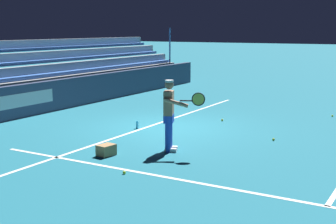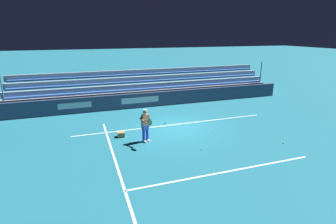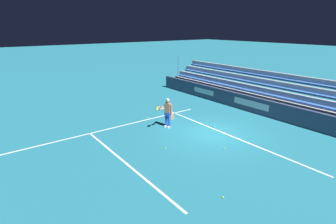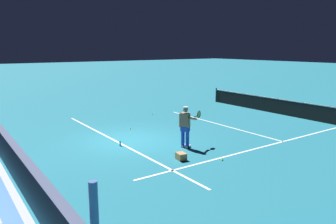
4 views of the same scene
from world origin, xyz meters
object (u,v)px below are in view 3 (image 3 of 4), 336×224
tennis_ball_far_left (147,118)px  water_bottle (214,126)px  ball_box_cardboard (170,116)px  tennis_ball_by_box (165,148)px  tennis_ball_midcourt (223,197)px  tennis_ball_toward_net (224,149)px  tennis_player (167,113)px

tennis_ball_far_left → water_bottle: water_bottle is taller
ball_box_cardboard → tennis_ball_by_box: ball_box_cardboard is taller
tennis_ball_midcourt → water_bottle: size_ratio=0.30×
tennis_ball_toward_net → tennis_ball_midcourt: bearing=130.8°
ball_box_cardboard → tennis_player: bearing=135.9°
tennis_player → tennis_ball_toward_net: (-4.06, -0.40, -0.86)m
tennis_ball_far_left → tennis_ball_by_box: 4.66m
tennis_ball_midcourt → tennis_ball_by_box: 4.33m
tennis_player → tennis_ball_by_box: bearing=141.1°
tennis_player → tennis_ball_toward_net: bearing=-174.4°
tennis_ball_by_box → tennis_ball_midcourt: bearing=171.1°
tennis_ball_by_box → water_bottle: size_ratio=0.30×
tennis_ball_by_box → ball_box_cardboard: bearing=-40.7°
tennis_ball_far_left → tennis_ball_midcourt: (-8.61, 2.40, 0.00)m
tennis_ball_midcourt → water_bottle: bearing=-43.9°
ball_box_cardboard → tennis_ball_midcourt: (-7.66, 3.58, -0.10)m
tennis_ball_toward_net → water_bottle: (2.30, -1.72, 0.08)m
tennis_ball_by_box → water_bottle: (0.52, -3.96, 0.08)m
ball_box_cardboard → water_bottle: ball_box_cardboard is taller
tennis_ball_toward_net → tennis_ball_by_box: same height
tennis_ball_far_left → tennis_ball_midcourt: same height
tennis_player → tennis_ball_by_box: (-2.28, 1.84, -0.86)m
water_bottle → tennis_ball_midcourt: bearing=136.1°
tennis_ball_by_box → tennis_player: bearing=-38.9°
tennis_ball_by_box → water_bottle: water_bottle is taller
tennis_ball_far_left → tennis_ball_by_box: size_ratio=1.00×
water_bottle → tennis_player: bearing=50.3°
ball_box_cardboard → tennis_ball_by_box: (-3.38, 2.91, -0.10)m
tennis_ball_by_box → tennis_ball_far_left: bearing=-21.8°
ball_box_cardboard → tennis_ball_by_box: 4.46m
tennis_ball_far_left → ball_box_cardboard: bearing=-128.7°
tennis_ball_midcourt → water_bottle: water_bottle is taller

